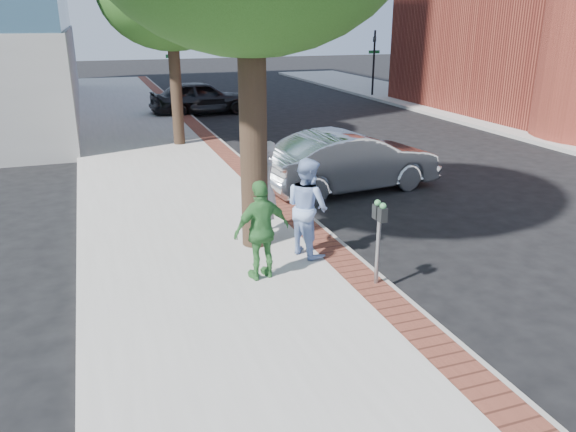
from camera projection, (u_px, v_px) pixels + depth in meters
name	position (u px, v px, depth m)	size (l,w,h in m)	color
ground	(319.00, 285.00, 9.83)	(120.00, 120.00, 0.00)	black
sidewalk	(168.00, 175.00, 16.45)	(5.00, 60.00, 0.15)	#9E9991
brick_strip	(240.00, 167.00, 17.12)	(0.60, 60.00, 0.01)	brown
curb	(251.00, 168.00, 17.25)	(0.10, 60.00, 0.15)	gray
signal_near	(173.00, 63.00, 28.93)	(0.70, 0.15, 3.80)	black
signal_far	(374.00, 58.00, 32.58)	(0.70, 0.15, 3.80)	black
parking_meter	(379.00, 225.00, 9.22)	(0.12, 0.32, 1.47)	gray
person_gray	(265.00, 189.00, 11.50)	(0.71, 0.47, 1.96)	silver
person_officer	(307.00, 207.00, 10.51)	(0.91, 0.71, 1.87)	#91ADE0
person_green	(262.00, 230.00, 9.52)	(1.02, 0.43, 1.75)	#387D3A
sedan_silver	(350.00, 161.00, 15.03)	(1.71, 4.90, 1.62)	#B5B8BD
bg_car	(200.00, 97.00, 27.16)	(1.93, 4.79, 1.63)	black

